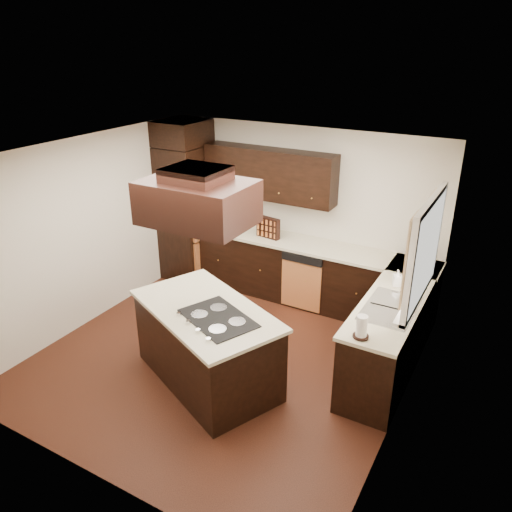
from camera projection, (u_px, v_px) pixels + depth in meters
name	position (u px, v px, depth m)	size (l,w,h in m)	color
floor	(225.00, 357.00, 6.15)	(4.20, 4.20, 0.02)	#512515
ceiling	(219.00, 154.00, 5.13)	(4.20, 4.20, 0.02)	white
wall_back	(300.00, 212.00, 7.33)	(4.20, 0.02, 2.50)	beige
wall_front	(78.00, 362.00, 3.96)	(4.20, 0.02, 2.50)	beige
wall_left	(88.00, 232.00, 6.59)	(0.02, 4.20, 2.50)	beige
wall_right	(411.00, 311.00, 4.70)	(0.02, 4.20, 2.50)	beige
oven_column	(187.00, 213.00, 7.87)	(0.65, 0.75, 2.12)	black
wall_oven_face	(205.00, 213.00, 7.69)	(0.05, 0.62, 0.78)	#D17940
base_cabinets_back	(292.00, 270.00, 7.39)	(2.93, 0.60, 0.88)	black
base_cabinets_right	(394.00, 330.00, 5.88)	(0.60, 2.40, 0.88)	black
countertop_back	(292.00, 242.00, 7.19)	(2.93, 0.63, 0.04)	beige
countertop_right	(397.00, 296.00, 5.70)	(0.63, 2.40, 0.04)	beige
upper_cabinets	(269.00, 174.00, 7.15)	(2.00, 0.34, 0.72)	black
dishwasher_front	(301.00, 285.00, 7.04)	(0.60, 0.05, 0.72)	#D17940
window_frame	(425.00, 251.00, 4.99)	(0.06, 1.32, 1.12)	white
window_pane	(428.00, 252.00, 4.98)	(0.00, 1.20, 1.00)	white
curtain_left	(409.00, 261.00, 4.67)	(0.02, 0.34, 0.90)	beige
curtain_right	(428.00, 232.00, 5.33)	(0.02, 0.34, 0.90)	beige
sink_rim	(390.00, 308.00, 5.41)	(0.52, 0.84, 0.01)	silver
island	(207.00, 346.00, 5.59)	(1.70, 0.93, 0.88)	black
island_top	(205.00, 310.00, 5.41)	(1.77, 0.99, 0.04)	beige
cooktop	(218.00, 318.00, 5.20)	(0.81, 0.54, 0.01)	black
range_hood	(197.00, 202.00, 4.79)	(1.05, 0.72, 0.42)	black
hood_duct	(196.00, 174.00, 4.68)	(0.55, 0.50, 0.13)	black
blender_base	(222.00, 225.00, 7.65)	(0.15, 0.15, 0.10)	silver
blender_pitcher	(222.00, 213.00, 7.58)	(0.13, 0.13, 0.26)	silver
spice_rack	(268.00, 228.00, 7.24)	(0.37, 0.09, 0.31)	black
mixing_bowl	(215.00, 222.00, 7.78)	(0.28, 0.28, 0.07)	white
soap_bottle	(397.00, 278.00, 5.85)	(0.09, 0.09, 0.20)	white
paper_towel	(362.00, 327.00, 4.83)	(0.11, 0.11, 0.24)	white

